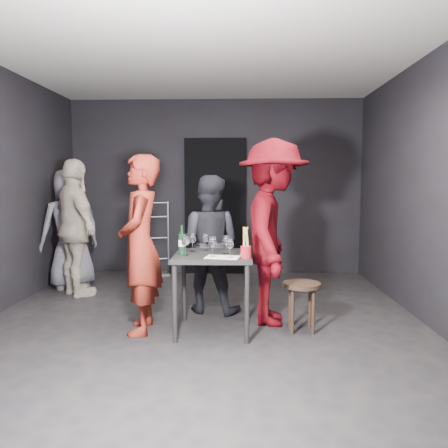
{
  "coord_description": "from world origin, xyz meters",
  "views": [
    {
      "loc": [
        0.38,
        -4.33,
        1.42
      ],
      "look_at": [
        0.21,
        0.25,
        0.99
      ],
      "focal_mm": 35.0,
      "sensor_mm": 36.0,
      "label": 1
    }
  ],
  "objects_px": {
    "stool": "(302,292)",
    "man_maroon": "(273,211)",
    "bystander_grey": "(70,223)",
    "woman_black": "(209,244)",
    "breadstick_cup": "(246,243)",
    "hand_truck": "(157,261)",
    "bystander_cream": "(75,218)",
    "server_red": "(140,233)",
    "wine_bottle": "(182,243)",
    "tasting_table": "(213,264)"
  },
  "relations": [
    {
      "from": "tasting_table",
      "to": "woman_black",
      "type": "bearing_deg",
      "value": 97.65
    },
    {
      "from": "stool",
      "to": "man_maroon",
      "type": "relative_size",
      "value": 0.21
    },
    {
      "from": "server_red",
      "to": "tasting_table",
      "type": "bearing_deg",
      "value": 85.8
    },
    {
      "from": "man_maroon",
      "to": "tasting_table",
      "type": "bearing_deg",
      "value": 121.75
    },
    {
      "from": "bystander_grey",
      "to": "woman_black",
      "type": "bearing_deg",
      "value": 112.55
    },
    {
      "from": "woman_black",
      "to": "bystander_grey",
      "type": "xyz_separation_m",
      "value": [
        -1.94,
        1.02,
        0.12
      ]
    },
    {
      "from": "server_red",
      "to": "breadstick_cup",
      "type": "distance_m",
      "value": 1.01
    },
    {
      "from": "stool",
      "to": "bystander_grey",
      "type": "bearing_deg",
      "value": 150.14
    },
    {
      "from": "hand_truck",
      "to": "wine_bottle",
      "type": "height_order",
      "value": "hand_truck"
    },
    {
      "from": "woman_black",
      "to": "breadstick_cup",
      "type": "xyz_separation_m",
      "value": [
        0.4,
        -0.87,
        0.13
      ]
    },
    {
      "from": "stool",
      "to": "wine_bottle",
      "type": "bearing_deg",
      "value": -176.78
    },
    {
      "from": "tasting_table",
      "to": "bystander_cream",
      "type": "relative_size",
      "value": 0.38
    },
    {
      "from": "woman_black",
      "to": "man_maroon",
      "type": "distance_m",
      "value": 0.87
    },
    {
      "from": "man_maroon",
      "to": "bystander_cream",
      "type": "distance_m",
      "value": 2.56
    },
    {
      "from": "hand_truck",
      "to": "man_maroon",
      "type": "distance_m",
      "value": 2.94
    },
    {
      "from": "bystander_cream",
      "to": "bystander_grey",
      "type": "distance_m",
      "value": 0.51
    },
    {
      "from": "hand_truck",
      "to": "breadstick_cup",
      "type": "distance_m",
      "value": 3.15
    },
    {
      "from": "hand_truck",
      "to": "server_red",
      "type": "xyz_separation_m",
      "value": [
        0.34,
        -2.59,
        0.73
      ]
    },
    {
      "from": "stool",
      "to": "man_maroon",
      "type": "height_order",
      "value": "man_maroon"
    },
    {
      "from": "woman_black",
      "to": "bystander_grey",
      "type": "height_order",
      "value": "bystander_grey"
    },
    {
      "from": "woman_black",
      "to": "bystander_cream",
      "type": "xyz_separation_m",
      "value": [
        -1.7,
        0.58,
        0.23
      ]
    },
    {
      "from": "server_red",
      "to": "wine_bottle",
      "type": "xyz_separation_m",
      "value": [
        0.4,
        -0.0,
        -0.09
      ]
    },
    {
      "from": "stool",
      "to": "breadstick_cup",
      "type": "height_order",
      "value": "breadstick_cup"
    },
    {
      "from": "bystander_cream",
      "to": "man_maroon",
      "type": "bearing_deg",
      "value": -153.95
    },
    {
      "from": "stool",
      "to": "server_red",
      "type": "relative_size",
      "value": 0.25
    },
    {
      "from": "stool",
      "to": "bystander_grey",
      "type": "xyz_separation_m",
      "value": [
        -2.87,
        1.65,
        0.5
      ]
    },
    {
      "from": "woman_black",
      "to": "man_maroon",
      "type": "relative_size",
      "value": 0.66
    },
    {
      "from": "server_red",
      "to": "bystander_cream",
      "type": "xyz_separation_m",
      "value": [
        -1.1,
        1.27,
        0.04
      ]
    },
    {
      "from": "server_red",
      "to": "wine_bottle",
      "type": "relative_size",
      "value": 6.86
    },
    {
      "from": "bystander_grey",
      "to": "breadstick_cup",
      "type": "distance_m",
      "value": 3.01
    },
    {
      "from": "server_red",
      "to": "man_maroon",
      "type": "bearing_deg",
      "value": 97.59
    },
    {
      "from": "woman_black",
      "to": "bystander_grey",
      "type": "relative_size",
      "value": 0.86
    },
    {
      "from": "stool",
      "to": "server_red",
      "type": "bearing_deg",
      "value": -177.64
    },
    {
      "from": "bystander_grey",
      "to": "hand_truck",
      "type": "bearing_deg",
      "value": -178.49
    },
    {
      "from": "hand_truck",
      "to": "man_maroon",
      "type": "height_order",
      "value": "man_maroon"
    },
    {
      "from": "tasting_table",
      "to": "stool",
      "type": "relative_size",
      "value": 1.6
    },
    {
      "from": "server_red",
      "to": "bystander_cream",
      "type": "distance_m",
      "value": 1.68
    },
    {
      "from": "server_red",
      "to": "breadstick_cup",
      "type": "xyz_separation_m",
      "value": [
        0.99,
        -0.18,
        -0.06
      ]
    },
    {
      "from": "hand_truck",
      "to": "breadstick_cup",
      "type": "bearing_deg",
      "value": -82.86
    },
    {
      "from": "tasting_table",
      "to": "stool",
      "type": "xyz_separation_m",
      "value": [
        0.85,
        0.03,
        -0.27
      ]
    },
    {
      "from": "stool",
      "to": "man_maroon",
      "type": "xyz_separation_m",
      "value": [
        -0.26,
        0.26,
        0.76
      ]
    },
    {
      "from": "hand_truck",
      "to": "bystander_grey",
      "type": "bearing_deg",
      "value": -157.29
    },
    {
      "from": "stool",
      "to": "bystander_cream",
      "type": "height_order",
      "value": "bystander_cream"
    },
    {
      "from": "stool",
      "to": "woman_black",
      "type": "height_order",
      "value": "woman_black"
    },
    {
      "from": "breadstick_cup",
      "to": "bystander_cream",
      "type": "bearing_deg",
      "value": 145.26
    },
    {
      "from": "woman_black",
      "to": "man_maroon",
      "type": "bearing_deg",
      "value": 164.99
    },
    {
      "from": "hand_truck",
      "to": "breadstick_cup",
      "type": "xyz_separation_m",
      "value": [
        1.33,
        -2.77,
        0.67
      ]
    },
    {
      "from": "hand_truck",
      "to": "woman_black",
      "type": "relative_size",
      "value": 0.75
    },
    {
      "from": "stool",
      "to": "bystander_grey",
      "type": "height_order",
      "value": "bystander_grey"
    },
    {
      "from": "hand_truck",
      "to": "tasting_table",
      "type": "bearing_deg",
      "value": -86.76
    }
  ]
}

